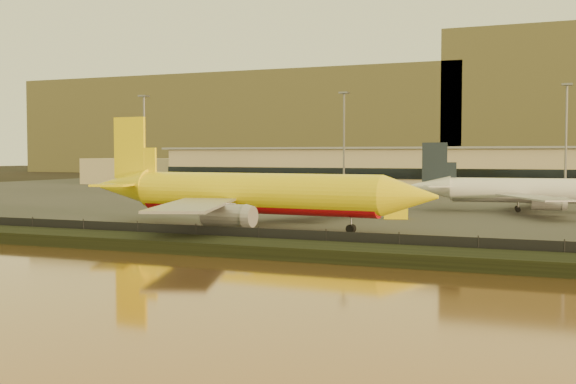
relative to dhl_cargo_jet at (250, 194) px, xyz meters
The scene contains 11 objects.
ground 7.95m from the dhl_cargo_jet, 89.66° to the right, with size 900.00×900.00×0.00m, color black.
embankment 23.56m from the dhl_cargo_jet, 89.91° to the right, with size 320.00×7.00×1.40m, color black.
tarmac 88.98m from the dhl_cargo_jet, 89.98° to the left, with size 320.00×220.00×0.20m, color #2D2D2D.
perimeter_fence 19.52m from the dhl_cargo_jet, 89.89° to the right, with size 300.00×0.05×2.20m, color black.
terminal_building 120.27m from the dhl_cargo_jet, 96.92° to the left, with size 202.00×25.00×12.60m.
apron_light_masts 71.27m from the dhl_cargo_jet, 77.68° to the left, with size 152.20×12.20×25.40m.
distant_hills 335.52m from the dhl_cargo_jet, 93.55° to the left, with size 470.00×160.00×70.00m.
dhl_cargo_jet is the anchor object (origin of this frame).
white_narrowbody_jet 57.40m from the dhl_cargo_jet, 52.54° to the left, with size 44.09×42.74×12.66m.
gse_vehicle_yellow 27.28m from the dhl_cargo_jet, 54.74° to the left, with size 3.82×1.72×1.72m, color yellow.
gse_vehicle_white 31.13m from the dhl_cargo_jet, 112.25° to the left, with size 4.19×1.89×1.89m, color white.
Camera 1 is at (43.53, -86.04, 10.66)m, focal length 45.00 mm.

